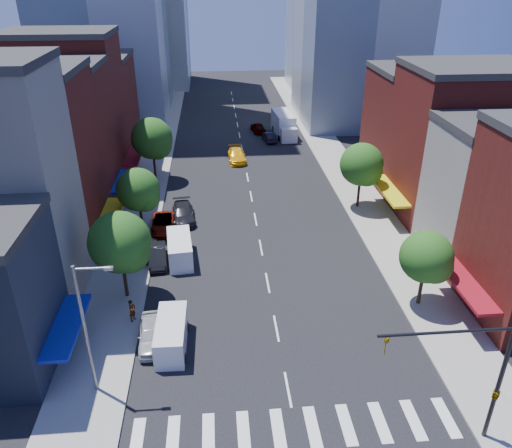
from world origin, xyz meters
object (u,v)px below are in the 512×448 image
at_px(parked_car_rear, 183,213).
at_px(pedestrian_far, 145,255).
at_px(parked_car_third, 163,224).
at_px(box_truck, 284,125).
at_px(pedestrian_near, 132,311).
at_px(cargo_van_far, 180,250).
at_px(taxi, 237,155).
at_px(traffic_car_far, 258,127).
at_px(parked_car_front, 152,334).
at_px(parked_car_second, 157,256).
at_px(cargo_van_near, 171,336).
at_px(traffic_car_oncoming, 269,137).

xyz_separation_m(parked_car_rear, pedestrian_far, (-2.95, -8.85, 0.32)).
height_order(parked_car_third, box_truck, box_truck).
distance_m(box_truck, pedestrian_far, 41.38).
relative_size(parked_car_rear, pedestrian_far, 2.84).
bearing_deg(pedestrian_near, parked_car_third, 26.70).
bearing_deg(parked_car_third, cargo_van_far, -73.49).
bearing_deg(taxi, traffic_car_far, 70.26).
distance_m(cargo_van_far, traffic_car_far, 40.47).
distance_m(parked_car_front, cargo_van_far, 11.23).
xyz_separation_m(parked_car_front, parked_car_second, (-0.57, 10.88, -0.06)).
bearing_deg(traffic_car_far, cargo_van_far, 67.08).
bearing_deg(parked_car_front, parked_car_second, 87.58).
xyz_separation_m(cargo_van_near, traffic_car_far, (10.59, 50.85, -0.28)).
xyz_separation_m(box_truck, pedestrian_far, (-17.47, -37.51, -0.56)).
bearing_deg(traffic_car_far, box_truck, 142.02).
relative_size(cargo_van_near, traffic_car_far, 1.12).
bearing_deg(parked_car_second, cargo_van_far, 0.89).
relative_size(cargo_van_far, pedestrian_far, 2.81).
bearing_deg(traffic_car_oncoming, parked_car_third, 55.67).
relative_size(parked_car_second, traffic_car_far, 0.99).
xyz_separation_m(parked_car_second, parked_car_rear, (1.95, 8.40, 0.06)).
bearing_deg(parked_car_rear, box_truck, 57.10).
bearing_deg(traffic_car_oncoming, pedestrian_near, 62.76).
relative_size(traffic_car_oncoming, box_truck, 0.49).
distance_m(parked_car_second, traffic_car_oncoming, 37.10).
distance_m(cargo_van_near, pedestrian_far, 11.48).
bearing_deg(traffic_car_far, parked_car_third, 61.30).
relative_size(parked_car_second, parked_car_rear, 0.82).
relative_size(taxi, traffic_car_far, 1.22).
height_order(traffic_car_far, pedestrian_near, pedestrian_near).
height_order(cargo_van_far, traffic_car_far, cargo_van_far).
bearing_deg(parked_car_rear, parked_car_second, -109.09).
bearing_deg(parked_car_third, box_truck, 60.12).
height_order(parked_car_third, cargo_van_near, cargo_van_near).
xyz_separation_m(taxi, box_truck, (8.00, 11.00, 0.87)).
distance_m(parked_car_third, box_truck, 34.82).
bearing_deg(traffic_car_oncoming, taxi, 49.05).
xyz_separation_m(traffic_car_oncoming, pedestrian_far, (-14.88, -34.85, 0.39)).
relative_size(pedestrian_near, pedestrian_far, 0.92).
bearing_deg(box_truck, cargo_van_far, -115.07).
xyz_separation_m(parked_car_third, traffic_car_oncoming, (13.88, 28.01, 0.02)).
distance_m(parked_car_front, traffic_car_oncoming, 47.20).
bearing_deg(parked_car_second, parked_car_front, -93.31).
xyz_separation_m(parked_car_third, cargo_van_far, (2.01, -6.14, 0.39)).
xyz_separation_m(cargo_van_far, pedestrian_near, (-3.10, -8.64, -0.06)).
height_order(cargo_van_near, traffic_car_far, cargo_van_near).
relative_size(cargo_van_near, taxi, 0.92).
bearing_deg(taxi, cargo_van_near, -102.27).
xyz_separation_m(traffic_car_far, pedestrian_far, (-13.58, -39.77, 0.34)).
height_order(cargo_van_far, taxi, cargo_van_far).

